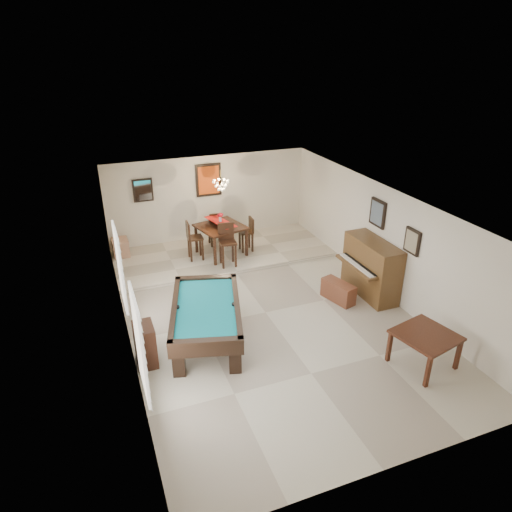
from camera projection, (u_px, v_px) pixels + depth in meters
ground_plane at (265, 313)px, 10.33m from camera, size 6.00×9.00×0.02m
wall_back at (209, 199)px, 13.57m from camera, size 6.00×0.04×2.60m
wall_front at (395, 401)px, 5.97m from camera, size 6.00×0.04×2.60m
wall_left at (122, 285)px, 8.80m from camera, size 0.04×9.00×2.60m
wall_right at (384, 241)px, 10.74m from camera, size 0.04×9.00×2.60m
ceiling at (267, 203)px, 9.21m from camera, size 6.00×9.00×0.04m
dining_step at (223, 254)px, 13.04m from camera, size 6.00×2.50×0.12m
window_left_front at (140, 345)px, 6.91m from camera, size 0.06×1.00×1.70m
window_left_rear at (120, 267)px, 9.27m from camera, size 0.06×1.00×1.70m
pool_table at (207, 324)px, 9.17m from camera, size 1.94×2.73×0.82m
square_table at (423, 349)px, 8.52m from camera, size 1.20×1.20×0.69m
upright_piano at (366, 269)px, 10.79m from camera, size 0.92×1.64×1.36m
piano_bench at (338, 291)px, 10.72m from camera, size 0.55×0.91×0.47m
apothecary_chest at (145, 345)px, 8.54m from camera, size 0.37×0.55×0.83m
dining_table at (221, 238)px, 12.68m from camera, size 1.43×1.43×0.97m
flower_vase at (220, 217)px, 12.42m from camera, size 0.17×0.17×0.27m
dining_chair_south at (228, 245)px, 12.00m from camera, size 0.46×0.46×1.14m
dining_chair_north at (215, 228)px, 13.28m from camera, size 0.39×0.39×1.02m
dining_chair_west at (195, 241)px, 12.37m from camera, size 0.42×0.42×1.08m
dining_chair_east at (246, 234)px, 12.90m from camera, size 0.37×0.37×0.97m
corner_bench at (121, 247)px, 12.70m from camera, size 0.43×0.53×0.48m
chandelier at (221, 181)px, 12.09m from camera, size 0.44×0.44×0.60m
back_painting at (209, 180)px, 13.28m from camera, size 0.75×0.06×0.95m
back_mirror at (143, 190)px, 12.70m from camera, size 0.55×0.06×0.65m
right_picture_upper at (378, 213)px, 10.73m from camera, size 0.06×0.55×0.65m
right_picture_lower at (412, 241)px, 9.72m from camera, size 0.06×0.45×0.55m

